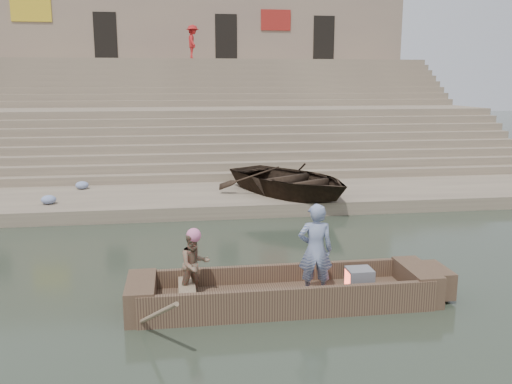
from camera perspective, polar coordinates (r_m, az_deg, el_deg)
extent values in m
plane|color=#283326|center=(10.50, -18.28, -11.55)|extent=(120.00, 120.00, 0.00)
cube|color=gray|center=(18.03, -14.11, -1.02)|extent=(32.00, 4.00, 0.40)
cube|color=gray|center=(25.23, -12.63, 5.32)|extent=(32.00, 3.00, 2.80)
cube|color=gray|center=(32.11, -11.84, 8.78)|extent=(32.00, 3.00, 5.20)
cube|color=gray|center=(20.20, -13.53, 0.77)|extent=(32.00, 0.50, 0.70)
cube|color=gray|center=(20.66, -13.43, 1.44)|extent=(32.00, 0.50, 1.00)
cube|color=gray|center=(21.13, -13.34, 2.07)|extent=(32.00, 0.50, 1.30)
cube|color=gray|center=(21.59, -13.25, 2.68)|extent=(32.00, 0.50, 1.60)
cube|color=gray|center=(22.07, -13.16, 3.26)|extent=(32.00, 0.50, 1.90)
cube|color=gray|center=(22.54, -13.08, 3.82)|extent=(32.00, 0.50, 2.20)
cube|color=gray|center=(23.01, -13.00, 4.36)|extent=(32.00, 0.50, 2.50)
cube|color=gray|center=(23.49, -12.92, 4.87)|extent=(32.00, 0.50, 2.80)
cube|color=gray|center=(26.95, -12.38, 6.04)|extent=(32.00, 0.50, 3.10)
cube|color=gray|center=(27.43, -12.33, 6.45)|extent=(32.00, 0.50, 3.40)
cube|color=gray|center=(27.92, -12.27, 6.84)|extent=(32.00, 0.50, 3.70)
cube|color=gray|center=(28.40, -12.22, 7.23)|extent=(32.00, 0.50, 4.00)
cube|color=gray|center=(28.89, -12.17, 7.59)|extent=(32.00, 0.50, 4.30)
cube|color=gray|center=(29.38, -12.12, 7.95)|extent=(32.00, 0.50, 4.60)
cube|color=gray|center=(29.87, -12.08, 8.30)|extent=(32.00, 0.50, 4.90)
cube|color=gray|center=(30.36, -12.03, 8.63)|extent=(32.00, 0.50, 5.20)
cube|color=gray|center=(36.10, -11.68, 13.84)|extent=(32.00, 5.00, 11.20)
cube|color=black|center=(33.89, -15.48, 15.52)|extent=(1.30, 0.18, 2.60)
cube|color=black|center=(33.82, -3.16, 15.92)|extent=(1.30, 0.18, 2.60)
cube|color=black|center=(34.89, 7.09, 15.72)|extent=(1.30, 0.18, 2.60)
cube|color=gold|center=(34.64, -22.52, 17.32)|extent=(2.20, 0.10, 1.40)
cube|color=maroon|center=(34.25, 2.08, 17.55)|extent=(1.80, 0.10, 1.20)
cube|color=brown|center=(10.13, 2.95, -11.14)|extent=(5.00, 1.30, 0.22)
cube|color=brown|center=(9.51, 3.70, -11.61)|extent=(5.20, 0.12, 0.56)
cube|color=brown|center=(10.64, 2.29, -9.02)|extent=(5.20, 0.12, 0.56)
cube|color=brown|center=(9.91, -11.93, -10.74)|extent=(0.50, 1.30, 0.60)
cube|color=brown|center=(10.83, 16.48, -9.02)|extent=(0.50, 1.30, 0.60)
cube|color=brown|center=(10.99, 18.40, -8.72)|extent=(0.35, 0.90, 0.50)
cube|color=#937A5B|center=(9.85, -7.23, -10.08)|extent=(0.30, 1.20, 0.08)
cylinder|color=#937A5B|center=(9.07, -11.29, -12.86)|extent=(1.03, 2.10, 1.36)
sphere|color=pink|center=(9.63, -6.54, -4.53)|extent=(0.26, 0.26, 0.26)
imported|color=navy|center=(9.78, 6.24, -6.07)|extent=(0.66, 0.48, 1.70)
imported|color=#297D59|center=(9.80, -6.47, -7.57)|extent=(0.72, 0.65, 1.20)
cube|color=slate|center=(10.38, 10.77, -8.94)|extent=(0.46, 0.42, 0.40)
cube|color=#E5593F|center=(10.31, 9.65, -9.03)|extent=(0.04, 0.34, 0.32)
imported|color=#2D2116|center=(17.57, 3.59, 1.31)|extent=(5.41, 5.89, 1.00)
imported|color=#AF1D1E|center=(31.37, -6.63, 15.33)|extent=(0.73, 1.22, 1.84)
ellipsoid|color=#3F5999|center=(19.47, -17.76, 0.69)|extent=(0.44, 0.44, 0.26)
ellipsoid|color=#3F5999|center=(17.43, -20.90, -0.75)|extent=(0.44, 0.44, 0.26)
ellipsoid|color=#3F5999|center=(17.62, 4.49, 0.11)|extent=(0.44, 0.44, 0.26)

